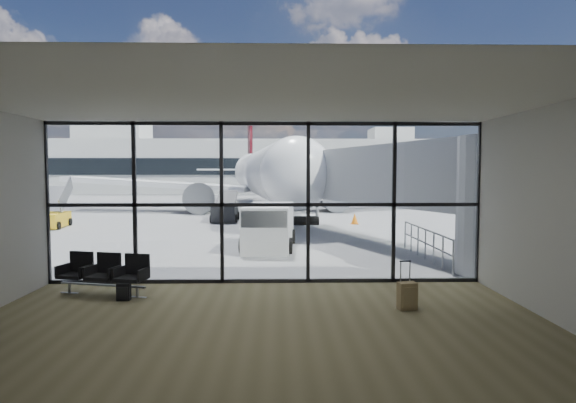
{
  "coord_description": "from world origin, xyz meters",
  "views": [
    {
      "loc": [
        0.35,
        -13.34,
        3.09
      ],
      "look_at": [
        0.7,
        3.0,
        2.11
      ],
      "focal_mm": 30.0,
      "sensor_mm": 36.0,
      "label": 1
    }
  ],
  "objects_px": {
    "backpack": "(124,292)",
    "mobile_stairs": "(50,218)",
    "suitcase": "(407,296)",
    "service_van": "(269,226)",
    "airliner": "(264,174)",
    "seating_row": "(105,272)",
    "belt_loader": "(225,211)"
  },
  "relations": [
    {
      "from": "airliner",
      "to": "belt_loader",
      "type": "height_order",
      "value": "airliner"
    },
    {
      "from": "seating_row",
      "to": "belt_loader",
      "type": "relative_size",
      "value": 0.57
    },
    {
      "from": "mobile_stairs",
      "to": "airliner",
      "type": "bearing_deg",
      "value": 42.66
    },
    {
      "from": "backpack",
      "to": "suitcase",
      "type": "height_order",
      "value": "suitcase"
    },
    {
      "from": "airliner",
      "to": "seating_row",
      "type": "bearing_deg",
      "value": -103.69
    },
    {
      "from": "seating_row",
      "to": "suitcase",
      "type": "distance_m",
      "value": 7.47
    },
    {
      "from": "airliner",
      "to": "belt_loader",
      "type": "distance_m",
      "value": 10.54
    },
    {
      "from": "seating_row",
      "to": "suitcase",
      "type": "bearing_deg",
      "value": 1.72
    },
    {
      "from": "service_van",
      "to": "mobile_stairs",
      "type": "bearing_deg",
      "value": 152.21
    },
    {
      "from": "seating_row",
      "to": "service_van",
      "type": "height_order",
      "value": "service_van"
    },
    {
      "from": "backpack",
      "to": "mobile_stairs",
      "type": "distance_m",
      "value": 18.27
    },
    {
      "from": "seating_row",
      "to": "service_van",
      "type": "xyz_separation_m",
      "value": [
        4.02,
        7.27,
        0.34
      ]
    },
    {
      "from": "suitcase",
      "to": "mobile_stairs",
      "type": "relative_size",
      "value": 0.32
    },
    {
      "from": "backpack",
      "to": "belt_loader",
      "type": "bearing_deg",
      "value": 87.65
    },
    {
      "from": "backpack",
      "to": "mobile_stairs",
      "type": "bearing_deg",
      "value": 118.85
    },
    {
      "from": "suitcase",
      "to": "service_van",
      "type": "relative_size",
      "value": 0.26
    },
    {
      "from": "service_van",
      "to": "belt_loader",
      "type": "distance_m",
      "value": 11.72
    },
    {
      "from": "airliner",
      "to": "belt_loader",
      "type": "relative_size",
      "value": 9.23
    },
    {
      "from": "belt_loader",
      "to": "mobile_stairs",
      "type": "relative_size",
      "value": 1.2
    },
    {
      "from": "belt_loader",
      "to": "mobile_stairs",
      "type": "bearing_deg",
      "value": -160.83
    },
    {
      "from": "seating_row",
      "to": "airliner",
      "type": "height_order",
      "value": "airliner"
    },
    {
      "from": "backpack",
      "to": "suitcase",
      "type": "relative_size",
      "value": 0.42
    },
    {
      "from": "seating_row",
      "to": "service_van",
      "type": "bearing_deg",
      "value": 75.12
    },
    {
      "from": "backpack",
      "to": "seating_row",
      "type": "bearing_deg",
      "value": 134.3
    },
    {
      "from": "seating_row",
      "to": "backpack",
      "type": "distance_m",
      "value": 0.99
    },
    {
      "from": "backpack",
      "to": "service_van",
      "type": "bearing_deg",
      "value": 65.69
    },
    {
      "from": "suitcase",
      "to": "mobile_stairs",
      "type": "height_order",
      "value": "mobile_stairs"
    },
    {
      "from": "seating_row",
      "to": "airliner",
      "type": "relative_size",
      "value": 0.06
    },
    {
      "from": "suitcase",
      "to": "belt_loader",
      "type": "height_order",
      "value": "belt_loader"
    },
    {
      "from": "airliner",
      "to": "backpack",
      "type": "bearing_deg",
      "value": -102.27
    },
    {
      "from": "mobile_stairs",
      "to": "belt_loader",
      "type": "bearing_deg",
      "value": 13.52
    },
    {
      "from": "seating_row",
      "to": "backpack",
      "type": "xyz_separation_m",
      "value": [
        0.66,
        -0.64,
        -0.35
      ]
    }
  ]
}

